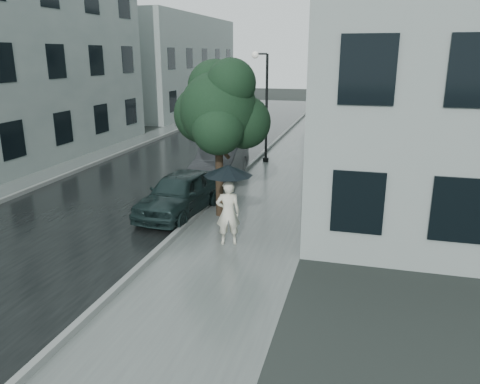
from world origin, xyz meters
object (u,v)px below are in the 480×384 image
(pedestrian, at_px, (228,213))
(street_tree, at_px, (219,109))
(lamp_post, at_px, (263,100))
(car_near, at_px, (180,193))
(car_far, at_px, (220,162))

(pedestrian, xyz_separation_m, street_tree, (-0.91, 2.25, 2.46))
(street_tree, height_order, lamp_post, lamp_post)
(car_near, bearing_deg, car_far, 95.80)
(street_tree, relative_size, lamp_post, 0.96)
(street_tree, height_order, car_near, street_tree)
(street_tree, relative_size, car_far, 1.10)
(lamp_post, bearing_deg, car_far, -118.43)
(pedestrian, bearing_deg, street_tree, -86.72)
(street_tree, xyz_separation_m, car_far, (-1.28, 4.04, -2.61))
(street_tree, bearing_deg, car_near, -170.16)
(street_tree, relative_size, car_near, 1.22)
(street_tree, xyz_separation_m, car_near, (-1.28, -0.22, -2.66))
(pedestrian, distance_m, car_far, 6.66)
(car_near, bearing_deg, lamp_post, 89.06)
(pedestrian, xyz_separation_m, lamp_post, (-1.25, 10.03, 2.00))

